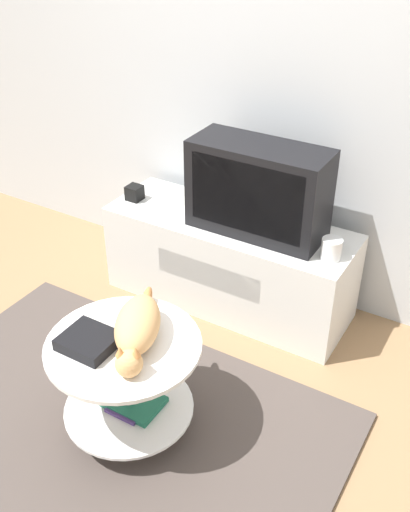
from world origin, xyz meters
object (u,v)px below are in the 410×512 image
object	(u,v)px
dvd_box	(89,341)
tv	(258,189)
speaker	(135,193)
cat	(137,328)

from	to	relation	value
dvd_box	tv	bearing A→B (deg)	81.52
dvd_box	speaker	bearing A→B (deg)	118.02
tv	speaker	xyz separation A→B (m)	(-0.73, -0.04, -0.19)
dvd_box	cat	xyz separation A→B (m)	(0.15, 0.12, 0.05)
speaker	cat	size ratio (longest dim) A/B	0.16
tv	speaker	size ratio (longest dim) A/B	8.39
tv	speaker	distance (m)	0.75
speaker	dvd_box	distance (m)	1.20
speaker	cat	world-z (taller)	cat
speaker	cat	bearing A→B (deg)	-53.00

